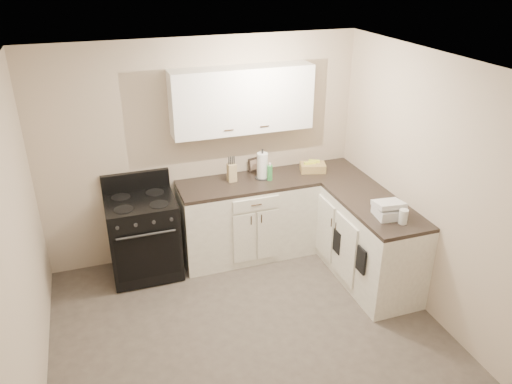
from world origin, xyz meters
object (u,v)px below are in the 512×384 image
object	(u,v)px
knife_block	(232,173)
countertop_grill	(389,212)
wicker_basket	(313,167)
stove	(144,237)
paper_towel	(262,166)

from	to	relation	value
knife_block	countertop_grill	xyz separation A→B (m)	(1.21, -1.30, -0.05)
wicker_basket	countertop_grill	size ratio (longest dim) A/B	1.08
stove	paper_towel	world-z (taller)	paper_towel
paper_towel	countertop_grill	xyz separation A→B (m)	(0.86, -1.27, -0.10)
knife_block	countertop_grill	size ratio (longest dim) A/B	0.77
knife_block	wicker_basket	size ratio (longest dim) A/B	0.72
paper_towel	countertop_grill	world-z (taller)	paper_towel
stove	paper_towel	bearing A→B (deg)	2.74
paper_towel	wicker_basket	distance (m)	0.63
countertop_grill	stove	bearing A→B (deg)	158.09
knife_block	paper_towel	distance (m)	0.36
paper_towel	wicker_basket	xyz separation A→B (m)	(0.63, -0.01, -0.10)
wicker_basket	countertop_grill	bearing A→B (deg)	-79.55
knife_block	paper_towel	bearing A→B (deg)	-8.87
wicker_basket	stove	bearing A→B (deg)	-178.36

